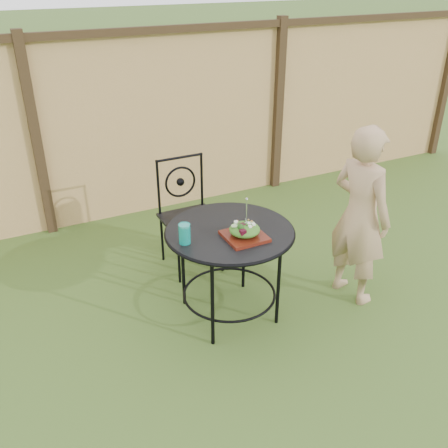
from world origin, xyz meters
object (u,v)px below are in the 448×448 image
object	(u,v)px
patio_chair	(188,212)
salad_plate	(244,236)
diner	(360,216)
patio_table	(230,247)

from	to	relation	value
patio_chair	salad_plate	bearing A→B (deg)	-88.65
patio_chair	salad_plate	distance (m)	0.98
patio_chair	diner	size ratio (longest dim) A/B	0.68
salad_plate	diner	bearing A→B (deg)	-3.48
patio_table	diner	world-z (taller)	diner
patio_chair	diner	world-z (taller)	diner
salad_plate	patio_table	bearing A→B (deg)	104.15
patio_chair	salad_plate	xyz separation A→B (m)	(0.02, -0.96, 0.23)
diner	salad_plate	size ratio (longest dim) A/B	5.20
patio_chair	salad_plate	world-z (taller)	patio_chair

